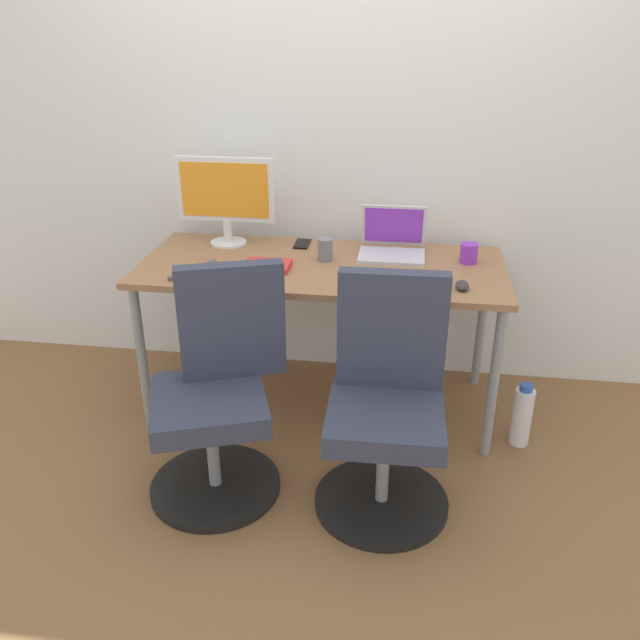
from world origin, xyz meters
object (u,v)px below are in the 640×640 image
object	(u,v)px
office_chair_left	(218,395)
water_bottle_on_floor	(522,416)
coffee_mug	(469,253)
office_chair_right	(387,408)
desktop_monitor	(225,195)
open_laptop	(392,243)

from	to	relation	value
office_chair_left	water_bottle_on_floor	bearing A→B (deg)	19.51
office_chair_left	coffee_mug	size ratio (longest dim) A/B	10.22
office_chair_right	water_bottle_on_floor	xyz separation A→B (m)	(0.61, 0.45, -0.28)
desktop_monitor	coffee_mug	bearing A→B (deg)	-5.35
coffee_mug	water_bottle_on_floor	bearing A→B (deg)	-49.12
water_bottle_on_floor	desktop_monitor	distance (m)	1.75
office_chair_left	coffee_mug	bearing A→B (deg)	37.92
coffee_mug	office_chair_right	bearing A→B (deg)	-112.85
open_laptop	coffee_mug	xyz separation A→B (m)	(0.36, -0.07, -0.01)
water_bottle_on_floor	coffee_mug	bearing A→B (deg)	130.88
office_chair_left	water_bottle_on_floor	distance (m)	1.38
office_chair_left	open_laptop	size ratio (longest dim) A/B	3.03
desktop_monitor	office_chair_left	bearing A→B (deg)	-78.50
desktop_monitor	water_bottle_on_floor	bearing A→B (deg)	-16.59
open_laptop	coffee_mug	size ratio (longest dim) A/B	3.37
open_laptop	office_chair_right	bearing A→B (deg)	-88.00
desktop_monitor	open_laptop	bearing A→B (deg)	-3.06
desktop_monitor	open_laptop	distance (m)	0.85
office_chair_right	desktop_monitor	xyz separation A→B (m)	(-0.85, 0.88, 0.58)
water_bottle_on_floor	coffee_mug	xyz separation A→B (m)	(-0.28, 0.32, 0.65)
office_chair_right	open_laptop	distance (m)	0.92
office_chair_left	desktop_monitor	xyz separation A→B (m)	(-0.18, 0.89, 0.58)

